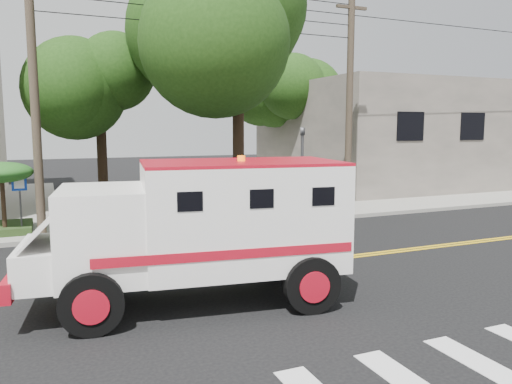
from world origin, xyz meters
name	(u,v)px	position (x,y,z in m)	size (l,w,h in m)	color
ground	(274,266)	(0.00, 0.00, 0.00)	(100.00, 100.00, 0.00)	black
sidewalk_ne	(380,185)	(13.50, 13.50, 0.07)	(17.00, 17.00, 0.15)	gray
building_right	(397,135)	(15.00, 14.00, 3.15)	(14.00, 12.00, 6.00)	#625B54
utility_pole_left	(35,99)	(-5.60, 6.00, 4.50)	(0.28, 0.28, 9.00)	#382D23
utility_pole_right	(349,105)	(6.30, 6.20, 4.50)	(0.28, 0.28, 9.00)	#382D23
tree_main	(252,30)	(1.94, 6.21, 7.20)	(6.08, 5.70, 9.85)	black
tree_left	(107,79)	(-2.68, 11.79, 5.73)	(4.48, 4.20, 7.70)	black
tree_right	(297,86)	(8.84, 15.77, 6.09)	(4.80, 4.50, 8.20)	black
traffic_signal	(302,163)	(3.80, 5.60, 2.23)	(0.15, 0.18, 3.60)	#3F3F42
accessibility_sign	(20,197)	(-6.20, 6.17, 1.37)	(0.45, 0.10, 2.02)	#3F3F42
armored_truck	(202,223)	(-2.51, -1.87, 1.66)	(6.67, 3.29, 2.92)	white
pedestrian_a	(318,188)	(5.50, 7.25, 0.96)	(0.59, 0.39, 1.62)	gray
pedestrian_b	(326,189)	(5.87, 7.22, 0.90)	(0.73, 0.57, 1.50)	gray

